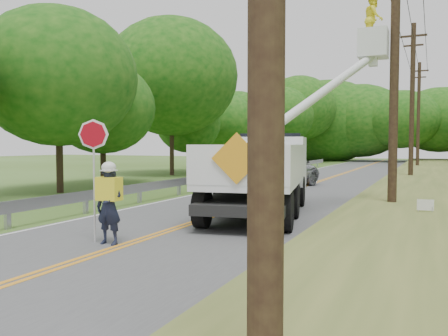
% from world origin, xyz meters
% --- Properties ---
extents(ground, '(140.00, 140.00, 0.00)m').
position_xyz_m(ground, '(0.00, 0.00, 0.00)').
color(ground, '#395619').
rests_on(ground, ground).
extents(road, '(7.20, 96.00, 0.03)m').
position_xyz_m(road, '(0.00, 14.00, 0.01)').
color(road, '#4E4E50').
rests_on(road, ground).
extents(guardrail, '(0.18, 48.00, 0.77)m').
position_xyz_m(guardrail, '(-4.02, 14.91, 0.55)').
color(guardrail, '#A4A5AC').
rests_on(guardrail, ground).
extents(utility_poles, '(1.60, 43.30, 10.00)m').
position_xyz_m(utility_poles, '(5.00, 17.02, 5.27)').
color(utility_poles, black).
rests_on(utility_poles, ground).
extents(treeline_left, '(11.64, 55.52, 11.56)m').
position_xyz_m(treeline_left, '(-10.54, 28.79, 5.99)').
color(treeline_left, '#332319').
rests_on(treeline_left, ground).
extents(treeline_horizon, '(56.21, 13.16, 11.73)m').
position_xyz_m(treeline_horizon, '(-0.02, 56.21, 5.50)').
color(treeline_horizon, '#104C10').
rests_on(treeline_horizon, ground).
extents(flagger, '(1.10, 0.44, 2.83)m').
position_xyz_m(flagger, '(-0.38, 0.62, 1.03)').
color(flagger, '#191E33').
rests_on(flagger, road).
extents(bucket_truck, '(5.61, 8.04, 7.40)m').
position_xyz_m(bucket_truck, '(1.18, 7.48, 1.67)').
color(bucket_truck, black).
rests_on(bucket_truck, road).
extents(suv_silver, '(4.40, 6.62, 1.69)m').
position_xyz_m(suv_silver, '(-1.39, 15.49, 0.86)').
color(suv_silver, '#A3A4A9').
rests_on(suv_silver, road).
extents(suv_darkgrey, '(3.11, 5.44, 1.49)m').
position_xyz_m(suv_darkgrey, '(-2.41, 22.75, 0.76)').
color(suv_darkgrey, '#3E3F45').
rests_on(suv_darkgrey, road).
extents(stop_sign_permanent, '(0.45, 0.21, 2.23)m').
position_xyz_m(stop_sign_permanent, '(-4.49, 18.63, 1.45)').
color(stop_sign_permanent, '#A4A5AC').
rests_on(stop_sign_permanent, ground).
extents(yard_sign, '(0.46, 0.06, 0.66)m').
position_xyz_m(yard_sign, '(6.08, 6.95, 0.47)').
color(yard_sign, white).
rests_on(yard_sign, ground).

